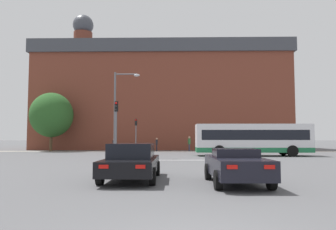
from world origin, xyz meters
name	(u,v)px	position (x,y,z in m)	size (l,w,h in m)	color
stop_line_strip	(180,160)	(0.00, 19.53, 0.00)	(7.64, 0.30, 0.01)	silver
far_pavement	(178,151)	(0.00, 34.83, 0.01)	(68.49, 2.50, 0.01)	gray
brick_civic_building	(162,99)	(-2.41, 45.18, 7.69)	(36.39, 14.49, 21.04)	brown
car_saloon_left	(132,161)	(-2.11, 7.99, 0.74)	(2.08, 4.85, 1.45)	black
car_roadster_right	(236,165)	(1.82, 6.88, 0.67)	(2.00, 4.29, 1.27)	black
bus_crossing_lead	(252,139)	(6.79, 25.43, 1.56)	(10.42, 2.75, 2.92)	silver
traffic_light_near_left	(116,120)	(-5.00, 20.49, 3.03)	(0.26, 0.31, 4.53)	slate
traffic_light_far_left	(136,129)	(-5.03, 33.83, 2.66)	(0.26, 0.31, 3.93)	slate
street_lamp_junction	(119,105)	(-5.10, 22.39, 4.42)	(2.17, 0.36, 7.24)	slate
pedestrian_waiting	(114,144)	(-7.92, 35.48, 0.92)	(0.41, 0.23, 1.58)	black
pedestrian_walking_east	(157,143)	(-2.64, 35.53, 0.97)	(0.25, 0.42, 1.67)	black
pedestrian_walking_west	(189,142)	(1.40, 35.67, 1.10)	(0.32, 0.45, 1.85)	#333851
tree_by_building	(52,115)	(-15.84, 35.46, 4.52)	(5.32, 5.32, 7.32)	#4C3823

